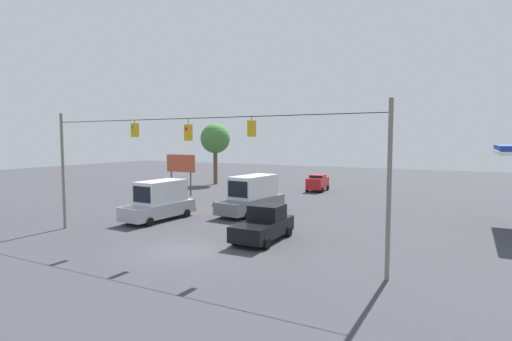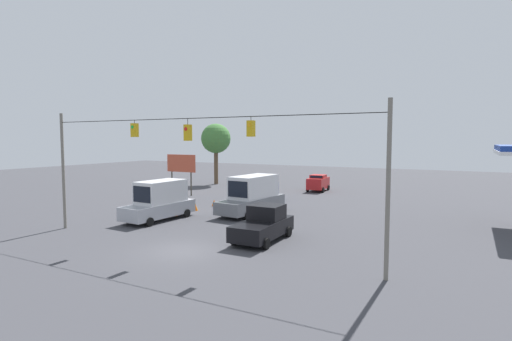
{
  "view_description": "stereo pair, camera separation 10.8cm",
  "coord_description": "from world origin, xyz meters",
  "views": [
    {
      "loc": [
        -13.75,
        17.15,
        6.14
      ],
      "look_at": [
        0.55,
        -9.55,
        3.77
      ],
      "focal_mm": 28.0,
      "sensor_mm": 36.0,
      "label": 1
    },
    {
      "loc": [
        -13.85,
        17.09,
        6.14
      ],
      "look_at": [
        0.55,
        -9.55,
        3.77
      ],
      "focal_mm": 28.0,
      "sensor_mm": 36.0,
      "label": 2
    }
  ],
  "objects": [
    {
      "name": "traffic_cone_fourth",
      "position": [
        6.95,
        -13.22,
        0.3
      ],
      "size": [
        0.43,
        0.43,
        0.59
      ],
      "primitive_type": "cone",
      "color": "orange",
      "rests_on": "ground_plane"
    },
    {
      "name": "box_truck_silver_parked_shoulder",
      "position": [
        6.96,
        -5.94,
        1.47
      ],
      "size": [
        2.64,
        6.14,
        3.0
      ],
      "color": "#A8AAB2",
      "rests_on": "ground_plane"
    },
    {
      "name": "traffic_cone_second",
      "position": [
        6.98,
        -7.74,
        0.3
      ],
      "size": [
        0.43,
        0.43,
        0.59
      ],
      "primitive_type": "cone",
      "color": "orange",
      "rests_on": "ground_plane"
    },
    {
      "name": "sedan_red_withflow_deep",
      "position": [
        2.06,
        -27.91,
        1.02
      ],
      "size": [
        2.22,
        3.92,
        1.95
      ],
      "color": "red",
      "rests_on": "ground_plane"
    },
    {
      "name": "box_truck_grey_withflow_mid",
      "position": [
        2.01,
        -11.65,
        1.54
      ],
      "size": [
        3.01,
        7.29,
        3.14
      ],
      "color": "slate",
      "rests_on": "ground_plane"
    },
    {
      "name": "tree_horizon_left",
      "position": [
        16.98,
        -28.39,
        6.19
      ],
      "size": [
        4.04,
        4.04,
        8.3
      ],
      "color": "brown",
      "rests_on": "ground_plane"
    },
    {
      "name": "traffic_cone_third",
      "position": [
        6.99,
        -10.43,
        0.3
      ],
      "size": [
        0.43,
        0.43,
        0.59
      ],
      "primitive_type": "cone",
      "color": "orange",
      "rests_on": "ground_plane"
    },
    {
      "name": "traffic_cone_nearest",
      "position": [
        6.89,
        -4.76,
        0.3
      ],
      "size": [
        0.43,
        0.43,
        0.59
      ],
      "primitive_type": "cone",
      "color": "orange",
      "rests_on": "ground_plane"
    },
    {
      "name": "ground_plane",
      "position": [
        0.0,
        0.0,
        0.0
      ],
      "size": [
        140.0,
        140.0,
        0.0
      ],
      "primitive_type": "plane",
      "color": "#3D3D42"
    },
    {
      "name": "roadside_billboard",
      "position": [
        14.27,
        -17.57,
        3.23
      ],
      "size": [
        3.83,
        0.16,
        4.47
      ],
      "color": "#4C473D",
      "rests_on": "ground_plane"
    },
    {
      "name": "sedan_blue_withflow_far",
      "position": [
        4.71,
        -18.58,
        1.05
      ],
      "size": [
        2.27,
        4.33,
        2.01
      ],
      "color": "#234CB2",
      "rests_on": "ground_plane"
    },
    {
      "name": "overhead_signal_span",
      "position": [
        0.0,
        -0.59,
        4.89
      ],
      "size": [
        21.71,
        0.38,
        7.9
      ],
      "color": "slate",
      "rests_on": "ground_plane"
    },
    {
      "name": "pickup_truck_black_crossing_near",
      "position": [
        -2.87,
        -4.18,
        0.98
      ],
      "size": [
        2.39,
        5.05,
        2.12
      ],
      "color": "black",
      "rests_on": "ground_plane"
    }
  ]
}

